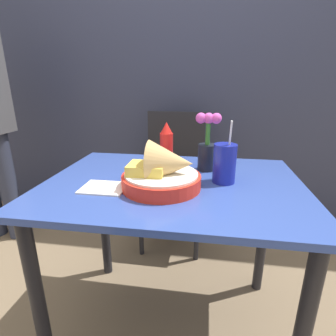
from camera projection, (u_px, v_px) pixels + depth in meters
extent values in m
plane|color=#7A664C|center=(172.00, 323.00, 1.25)|extent=(12.00, 12.00, 0.00)
cube|color=#2D334C|center=(194.00, 52.00, 1.89)|extent=(7.00, 0.06, 2.60)
cube|color=#334C9E|center=(173.00, 184.00, 1.03)|extent=(0.99, 0.72, 0.02)
cylinder|color=black|center=(38.00, 305.00, 0.92)|extent=(0.05, 0.05, 0.71)
cylinder|color=black|center=(104.00, 220.00, 1.49)|extent=(0.05, 0.05, 0.71)
cylinder|color=black|center=(263.00, 232.00, 1.36)|extent=(0.05, 0.05, 0.71)
cylinder|color=black|center=(141.00, 227.00, 1.69)|extent=(0.03, 0.03, 0.41)
cylinder|color=black|center=(197.00, 231.00, 1.64)|extent=(0.03, 0.03, 0.41)
cylinder|color=black|center=(152.00, 202.00, 2.03)|extent=(0.03, 0.03, 0.41)
cylinder|color=black|center=(199.00, 206.00, 1.98)|extent=(0.03, 0.03, 0.41)
cube|color=black|center=(172.00, 187.00, 1.77)|extent=(0.40, 0.40, 0.02)
cube|color=black|center=(176.00, 145.00, 1.87)|extent=(0.40, 0.03, 0.47)
cylinder|color=red|center=(161.00, 181.00, 0.95)|extent=(0.29, 0.29, 0.05)
cylinder|color=white|center=(161.00, 174.00, 0.94)|extent=(0.26, 0.26, 0.01)
cone|color=tan|center=(171.00, 163.00, 0.92)|extent=(0.16, 0.16, 0.16)
cube|color=#E5C14C|center=(147.00, 170.00, 0.93)|extent=(0.13, 0.10, 0.04)
cylinder|color=red|center=(166.00, 150.00, 1.19)|extent=(0.06, 0.06, 0.15)
cone|color=red|center=(166.00, 128.00, 1.15)|extent=(0.05, 0.05, 0.05)
cylinder|color=#192399|center=(224.00, 164.00, 0.99)|extent=(0.09, 0.09, 0.15)
cylinder|color=black|center=(224.00, 167.00, 0.99)|extent=(0.08, 0.08, 0.12)
cylinder|color=white|center=(229.00, 146.00, 0.97)|extent=(0.01, 0.07, 0.20)
cylinder|color=black|center=(207.00, 157.00, 1.14)|extent=(0.08, 0.08, 0.11)
cylinder|color=#33722D|center=(208.00, 133.00, 1.10)|extent=(0.02, 0.02, 0.10)
sphere|color=#D14CB2|center=(209.00, 118.00, 1.08)|extent=(0.04, 0.04, 0.04)
sphere|color=#D14CB2|center=(201.00, 118.00, 1.09)|extent=(0.04, 0.04, 0.04)
sphere|color=#D14CB2|center=(216.00, 118.00, 1.08)|extent=(0.04, 0.04, 0.04)
cube|color=white|center=(104.00, 188.00, 0.95)|extent=(0.16, 0.13, 0.01)
cylinder|color=#2D3347|center=(9.00, 187.00, 1.85)|extent=(0.11, 0.11, 0.78)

